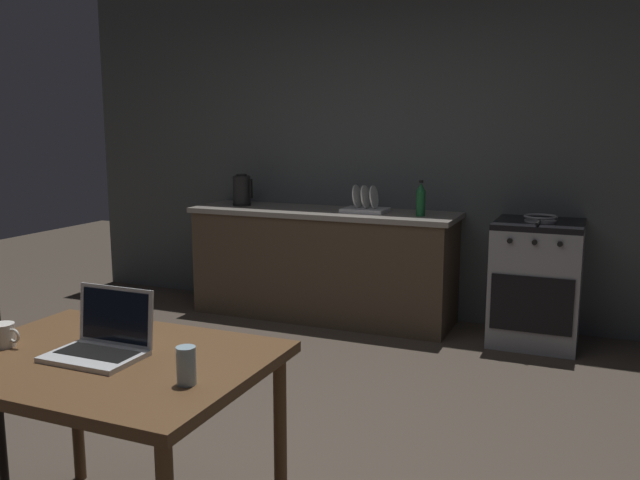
% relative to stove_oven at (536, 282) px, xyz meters
% --- Properties ---
extents(ground_plane, '(12.00, 12.00, 0.00)m').
position_rel_stove_oven_xyz_m(ground_plane, '(-1.18, -2.28, -0.44)').
color(ground_plane, '#473D33').
extents(back_wall, '(6.40, 0.10, 2.84)m').
position_rel_stove_oven_xyz_m(back_wall, '(-0.88, 0.35, 0.98)').
color(back_wall, '#494E4F').
rests_on(back_wall, ground_plane).
extents(kitchen_counter, '(2.16, 0.64, 0.88)m').
position_rel_stove_oven_xyz_m(kitchen_counter, '(-1.66, 0.00, 0.00)').
color(kitchen_counter, '#4C3D2D').
rests_on(kitchen_counter, ground_plane).
extents(stove_oven, '(0.60, 0.62, 0.88)m').
position_rel_stove_oven_xyz_m(stove_oven, '(0.00, 0.00, 0.00)').
color(stove_oven, gray).
rests_on(stove_oven, ground_plane).
extents(dining_table, '(1.12, 0.83, 0.76)m').
position_rel_stove_oven_xyz_m(dining_table, '(-1.17, -3.12, 0.23)').
color(dining_table, brown).
rests_on(dining_table, ground_plane).
extents(laptop, '(0.32, 0.25, 0.23)m').
position_rel_stove_oven_xyz_m(laptop, '(-1.19, -3.12, 0.36)').
color(laptop, silver).
rests_on(laptop, dining_table).
extents(electric_kettle, '(0.17, 0.15, 0.26)m').
position_rel_stove_oven_xyz_m(electric_kettle, '(-2.40, 0.00, 0.57)').
color(electric_kettle, black).
rests_on(electric_kettle, kitchen_counter).
extents(bottle, '(0.07, 0.07, 0.27)m').
position_rel_stove_oven_xyz_m(bottle, '(-0.85, -0.05, 0.57)').
color(bottle, '#19592D').
rests_on(bottle, kitchen_counter).
extents(frying_pan, '(0.23, 0.40, 0.05)m').
position_rel_stove_oven_xyz_m(frying_pan, '(0.01, -0.03, 0.47)').
color(frying_pan, gray).
rests_on(frying_pan, stove_oven).
extents(coffee_mug, '(0.13, 0.09, 0.09)m').
position_rel_stove_oven_xyz_m(coffee_mug, '(-1.58, -3.19, 0.36)').
color(coffee_mug, silver).
rests_on(coffee_mug, dining_table).
extents(drinking_glass, '(0.06, 0.06, 0.12)m').
position_rel_stove_oven_xyz_m(drinking_glass, '(-0.76, -3.23, 0.38)').
color(drinking_glass, '#99B7C6').
rests_on(drinking_glass, dining_table).
extents(dish_rack, '(0.34, 0.26, 0.21)m').
position_rel_stove_oven_xyz_m(dish_rack, '(-1.30, 0.00, 0.49)').
color(dish_rack, silver).
rests_on(dish_rack, kitchen_counter).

